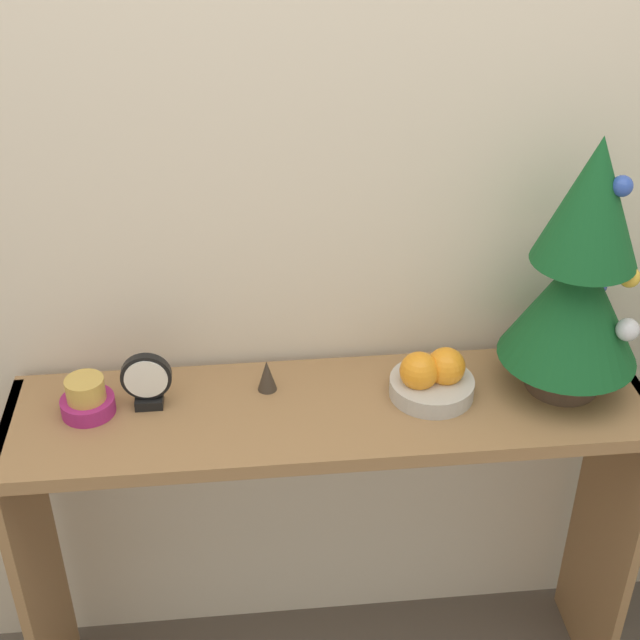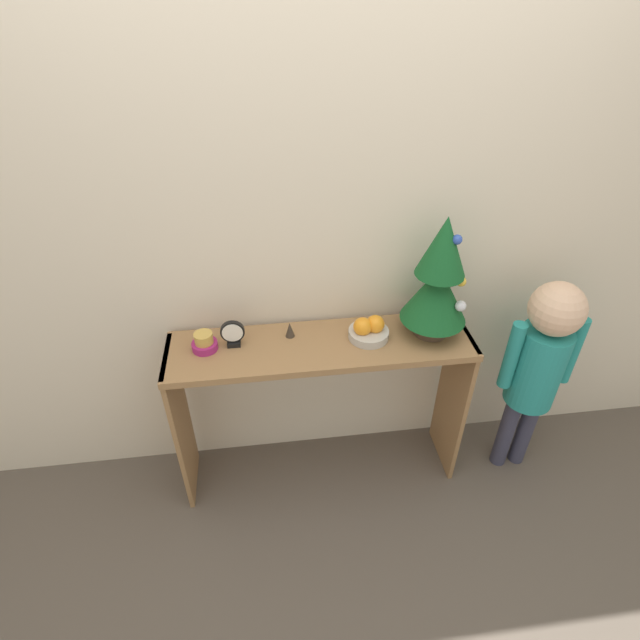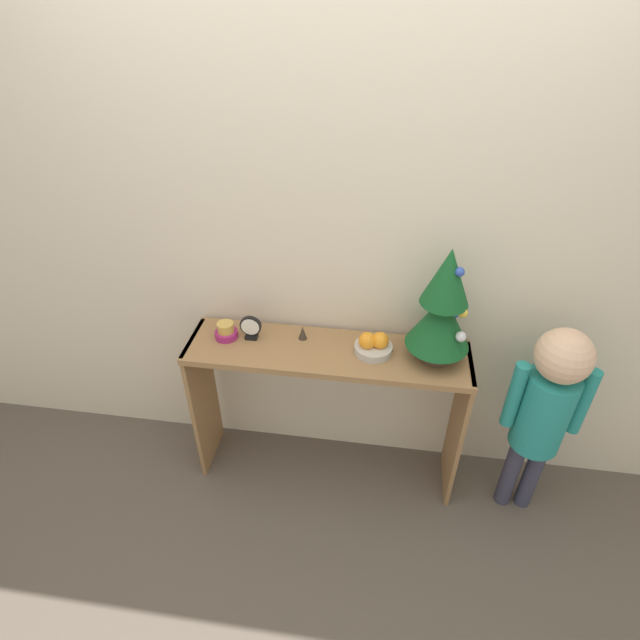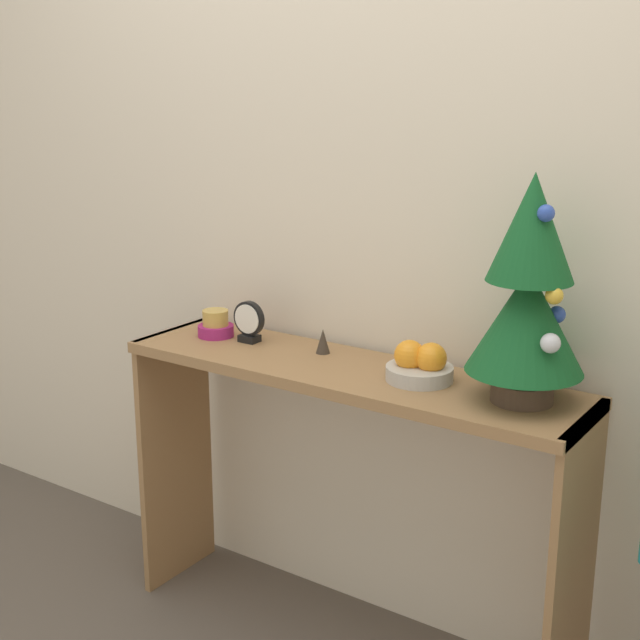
% 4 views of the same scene
% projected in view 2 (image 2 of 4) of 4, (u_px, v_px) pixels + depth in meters
% --- Properties ---
extents(ground_plane, '(12.00, 12.00, 0.00)m').
position_uv_depth(ground_plane, '(325.00, 495.00, 2.39)').
color(ground_plane, brown).
extents(back_wall, '(7.00, 0.05, 2.50)m').
position_uv_depth(back_wall, '(314.00, 221.00, 1.95)').
color(back_wall, beige).
rests_on(back_wall, ground_plane).
extents(console_table, '(1.27, 0.33, 0.80)m').
position_uv_depth(console_table, '(321.00, 377.00, 2.16)').
color(console_table, olive).
rests_on(console_table, ground_plane).
extents(mini_tree, '(0.27, 0.27, 0.53)m').
position_uv_depth(mini_tree, '(439.00, 280.00, 1.96)').
color(mini_tree, '#4C3828').
rests_on(mini_tree, console_table).
extents(fruit_bowl, '(0.17, 0.17, 0.10)m').
position_uv_depth(fruit_bowl, '(369.00, 330.00, 2.06)').
color(fruit_bowl, '#B7B2A8').
rests_on(fruit_bowl, console_table).
extents(singing_bowl, '(0.10, 0.10, 0.08)m').
position_uv_depth(singing_bowl, '(204.00, 343.00, 2.00)').
color(singing_bowl, '#9E2366').
rests_on(singing_bowl, console_table).
extents(desk_clock, '(0.10, 0.04, 0.12)m').
position_uv_depth(desk_clock, '(233.00, 334.00, 2.01)').
color(desk_clock, black).
rests_on(desk_clock, console_table).
extents(figurine, '(0.04, 0.04, 0.07)m').
position_uv_depth(figurine, '(290.00, 330.00, 2.07)').
color(figurine, '#382D23').
rests_on(figurine, console_table).
extents(child_figure, '(0.34, 0.23, 1.05)m').
position_uv_depth(child_figure, '(540.00, 359.00, 2.16)').
color(child_figure, '#38384C').
rests_on(child_figure, ground_plane).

